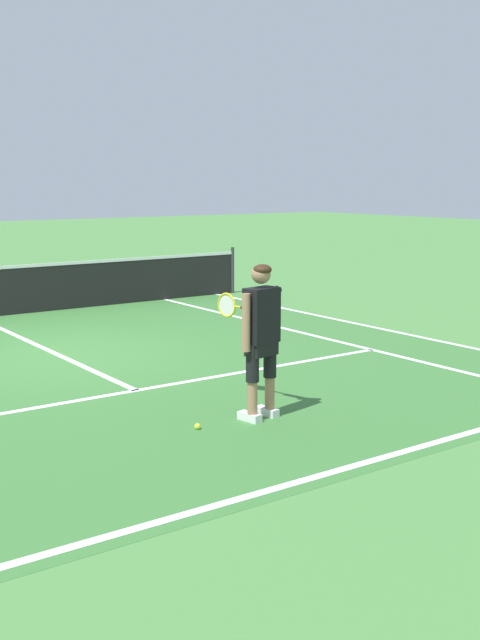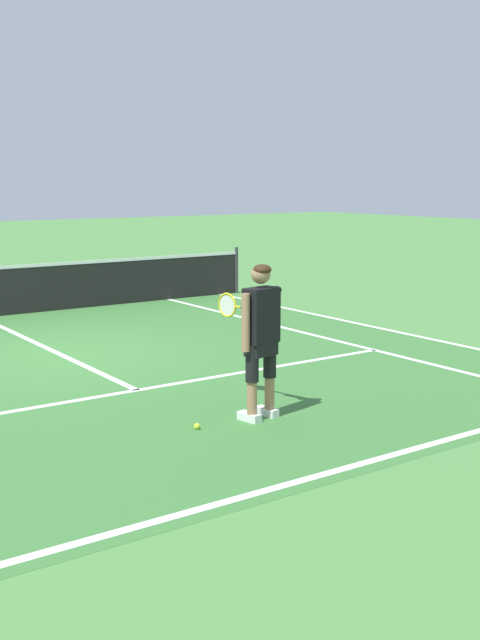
# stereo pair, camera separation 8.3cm
# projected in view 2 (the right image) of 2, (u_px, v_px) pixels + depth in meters

# --- Properties ---
(ground_plane) EXTENTS (80.00, 80.00, 0.00)m
(ground_plane) POSITION_uv_depth(u_px,v_px,m) (61.00, 355.00, 11.70)
(ground_plane) COLOR #477F3D
(court_inner_surface) EXTENTS (10.98, 10.29, 0.00)m
(court_inner_surface) POSITION_uv_depth(u_px,v_px,m) (89.00, 368.00, 10.90)
(court_inner_surface) COLOR #387033
(court_inner_surface) RESTS_ON ground
(line_baseline) EXTENTS (10.98, 0.10, 0.01)m
(line_baseline) POSITION_uv_depth(u_px,v_px,m) (319.00, 475.00, 6.90)
(line_baseline) COLOR white
(line_baseline) RESTS_ON ground
(line_service) EXTENTS (8.23, 0.10, 0.01)m
(line_service) POSITION_uv_depth(u_px,v_px,m) (137.00, 390.00, 9.72)
(line_service) COLOR white
(line_service) RESTS_ON ground
(line_centre_service) EXTENTS (0.10, 6.40, 0.01)m
(line_centre_service) POSITION_uv_depth(u_px,v_px,m) (43.00, 346.00, 12.30)
(line_centre_service) COLOR white
(line_centre_service) RESTS_ON ground
(line_singles_right) EXTENTS (0.10, 9.89, 0.01)m
(line_singles_right) POSITION_uv_depth(u_px,v_px,m) (313.00, 335.00, 13.21)
(line_singles_right) COLOR white
(line_singles_right) RESTS_ON ground
(line_doubles_right) EXTENTS (0.10, 9.89, 0.01)m
(line_doubles_right) POSITION_uv_depth(u_px,v_px,m) (372.00, 326.00, 13.99)
(line_doubles_right) COLOR white
(line_doubles_right) RESTS_ON ground
(tennis_player) EXTENTS (0.59, 1.19, 1.71)m
(tennis_player) POSITION_uv_depth(u_px,v_px,m) (260.00, 330.00, 8.41)
(tennis_player) COLOR white
(tennis_player) RESTS_ON ground
(tennis_ball_near_feet) EXTENTS (0.07, 0.07, 0.07)m
(tennis_ball_near_feet) POSITION_uv_depth(u_px,v_px,m) (197.00, 426.00, 8.19)
(tennis_ball_near_feet) COLOR #CCE02D
(tennis_ball_near_feet) RESTS_ON ground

